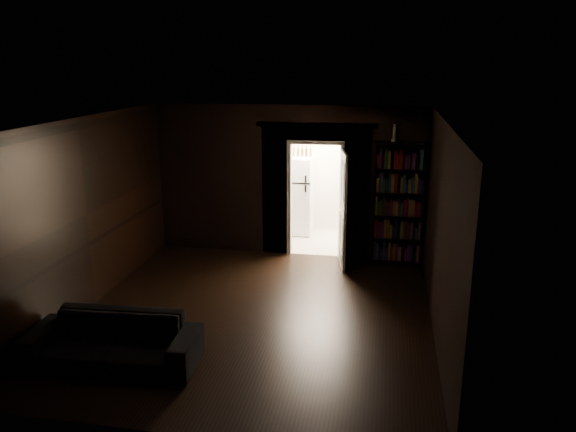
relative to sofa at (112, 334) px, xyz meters
name	(u,v)px	position (x,y,z in m)	size (l,w,h in m)	color
ground	(256,315)	(1.39, 1.59, -0.40)	(5.50, 5.50, 0.00)	black
room_walls	(269,186)	(1.38, 2.66, 1.29)	(5.02, 5.61, 2.84)	black
kitchen_alcove	(322,180)	(1.89, 5.46, 0.81)	(2.20, 1.80, 2.60)	beige
sofa	(112,334)	(0.00, 0.00, 0.00)	(2.05, 0.89, 0.79)	black
bookshelf	(398,204)	(3.39, 4.18, 0.70)	(0.90, 0.32, 2.20)	black
refrigerator	(295,195)	(1.29, 5.70, 0.43)	(0.74, 0.68, 1.65)	white
door	(343,210)	(2.44, 3.90, 0.63)	(0.85, 0.05, 2.05)	silver
figurine	(394,133)	(3.27, 4.25, 1.96)	(0.10, 0.10, 0.30)	silver
bottles	(298,151)	(1.36, 5.64, 1.37)	(0.59, 0.07, 0.24)	black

